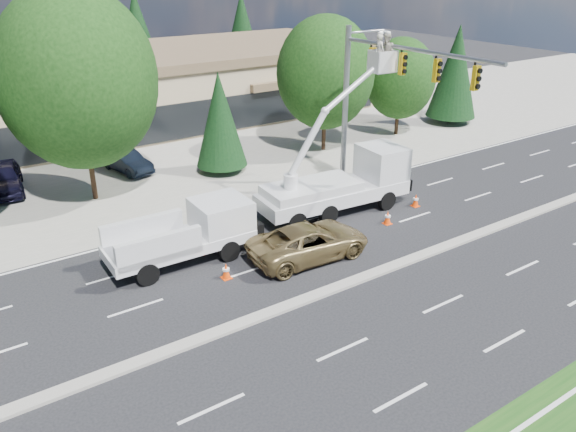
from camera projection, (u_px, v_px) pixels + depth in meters
ground at (290, 306)px, 21.63m from camera, size 140.00×140.00×0.00m
concrete_apron at (119, 164)px, 36.71m from camera, size 140.00×22.00×0.01m
road_median at (290, 305)px, 21.60m from camera, size 120.00×0.55×0.12m
strip_mall at (71, 94)px, 43.07m from camera, size 50.40×15.40×5.50m
tree_front_d at (78, 79)px, 28.67m from camera, size 8.15×8.15×11.31m
tree_front_e at (220, 119)px, 34.10m from camera, size 3.16×3.16×6.23m
tree_front_f at (325, 73)px, 37.35m from camera, size 6.55×6.55×9.09m
tree_front_g at (400, 79)px, 41.36m from camera, size 5.19×5.19×7.20m
tree_front_h at (455, 71)px, 44.44m from camera, size 3.93×3.93×7.75m
tree_back_c at (138, 37)px, 56.25m from camera, size 4.90×4.90×9.65m
tree_back_d at (242, 32)px, 62.47m from camera, size 4.64×4.64×9.14m
signal_mast at (373, 87)px, 29.53m from camera, size 2.76×10.16×9.00m
utility_pickup at (190, 238)px, 24.67m from camera, size 6.47×2.66×2.46m
bucket_truck at (347, 175)px, 29.30m from camera, size 8.46×3.19×9.02m
traffic_cone_b at (226, 271)px, 23.39m from camera, size 0.40×0.40×0.70m
traffic_cone_c at (280, 255)px, 24.65m from camera, size 0.40×0.40×0.70m
traffic_cone_d at (388, 218)px, 28.25m from camera, size 0.40×0.40×0.70m
traffic_cone_e at (416, 200)px, 30.28m from camera, size 0.40×0.40×0.70m
minivan at (309, 242)px, 24.90m from camera, size 5.70×2.89×1.55m
parked_car_west at (3, 178)px, 32.01m from camera, size 2.68×5.17×1.68m
parked_car_east at (127, 161)px, 35.16m from camera, size 2.35×4.31×1.35m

